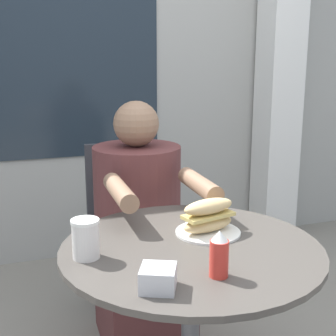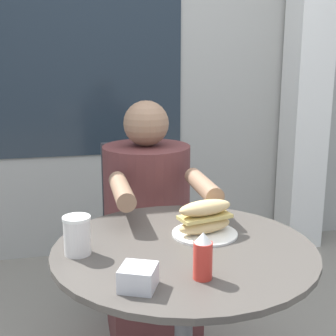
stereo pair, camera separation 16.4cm
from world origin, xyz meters
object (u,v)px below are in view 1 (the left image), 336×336
(cafe_table, at_px, (191,299))
(diner_chair, at_px, (123,212))
(sandwich_on_plate, at_px, (208,219))
(drink_cup, at_px, (86,239))
(seated_diner, at_px, (141,246))
(condiment_bottle, at_px, (219,254))

(cafe_table, height_order, diner_chair, diner_chair)
(diner_chair, bearing_deg, sandwich_on_plate, 96.42)
(diner_chair, bearing_deg, drink_cup, 71.56)
(sandwich_on_plate, bearing_deg, drink_cup, -171.39)
(seated_diner, xyz_separation_m, condiment_bottle, (-0.01, -0.83, 0.31))
(cafe_table, height_order, sandwich_on_plate, sandwich_on_plate)
(cafe_table, distance_m, seated_diner, 0.62)
(diner_chair, xyz_separation_m, sandwich_on_plate, (0.09, -0.89, 0.25))
(seated_diner, xyz_separation_m, drink_cup, (-0.33, -0.60, 0.31))
(diner_chair, relative_size, drink_cup, 7.32)
(drink_cup, distance_m, condiment_bottle, 0.40)
(cafe_table, relative_size, drink_cup, 6.98)
(condiment_bottle, bearing_deg, seated_diner, 89.23)
(diner_chair, bearing_deg, cafe_table, 90.54)
(diner_chair, relative_size, sandwich_on_plate, 3.96)
(seated_diner, bearing_deg, condiment_bottle, 90.14)
(sandwich_on_plate, bearing_deg, seated_diner, 99.34)
(diner_chair, height_order, sandwich_on_plate, diner_chair)
(condiment_bottle, bearing_deg, drink_cup, 143.59)
(cafe_table, bearing_deg, seated_diner, 89.61)
(sandwich_on_plate, distance_m, condiment_bottle, 0.32)
(seated_diner, bearing_deg, cafe_table, 90.52)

